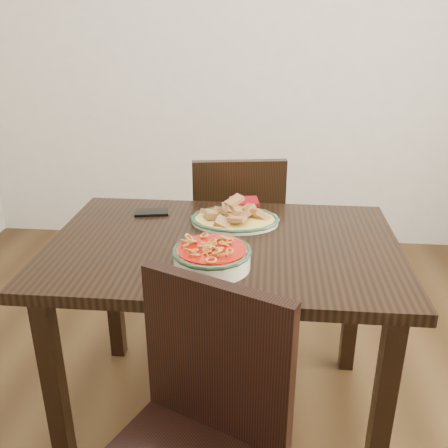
# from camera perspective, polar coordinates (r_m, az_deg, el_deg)

# --- Properties ---
(floor) EXTENTS (3.50, 3.50, 0.00)m
(floor) POSITION_cam_1_polar(r_m,az_deg,el_deg) (2.14, -1.90, -21.00)
(floor) COLOR #342210
(floor) RESTS_ON ground
(wall_back) EXTENTS (3.50, 0.10, 2.60)m
(wall_back) POSITION_cam_1_polar(r_m,az_deg,el_deg) (3.29, 1.79, 19.62)
(wall_back) COLOR silver
(wall_back) RESTS_ON ground
(dining_table) EXTENTS (1.22, 0.81, 0.75)m
(dining_table) POSITION_cam_1_polar(r_m,az_deg,el_deg) (1.78, -0.06, -4.92)
(dining_table) COLOR black
(dining_table) RESTS_ON ground
(chair_far) EXTENTS (0.48, 0.48, 0.89)m
(chair_far) POSITION_cam_1_polar(r_m,az_deg,el_deg) (2.44, 1.45, -0.94)
(chair_far) COLOR black
(chair_far) RESTS_ON ground
(chair_near) EXTENTS (0.56, 0.56, 0.89)m
(chair_near) POSITION_cam_1_polar(r_m,az_deg,el_deg) (1.37, -3.34, -23.09)
(chair_near) COLOR black
(chair_near) RESTS_ON ground
(fish_plate) EXTENTS (0.33, 0.26, 0.11)m
(fish_plate) POSITION_cam_1_polar(r_m,az_deg,el_deg) (1.88, 1.26, 1.41)
(fish_plate) COLOR beige
(fish_plate) RESTS_ON dining_table
(noodle_bowl) EXTENTS (0.25, 0.25, 0.08)m
(noodle_bowl) POSITION_cam_1_polar(r_m,az_deg,el_deg) (1.55, -1.39, -3.52)
(noodle_bowl) COLOR silver
(noodle_bowl) RESTS_ON dining_table
(smartphone) EXTENTS (0.14, 0.09, 0.01)m
(smartphone) POSITION_cam_1_polar(r_m,az_deg,el_deg) (2.00, -8.26, 1.33)
(smartphone) COLOR black
(smartphone) RESTS_ON dining_table
(napkin) EXTENTS (0.13, 0.12, 0.01)m
(napkin) POSITION_cam_1_polar(r_m,az_deg,el_deg) (2.10, 2.30, 2.63)
(napkin) COLOR maroon
(napkin) RESTS_ON dining_table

